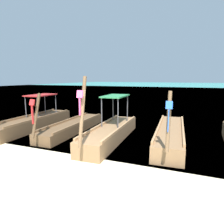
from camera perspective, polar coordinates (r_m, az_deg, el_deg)
ground at (r=6.67m, az=-10.55°, el=-16.17°), size 120.00×120.00×0.00m
sea_water at (r=66.34m, az=19.12°, el=6.72°), size 120.00×120.00×0.00m
longtail_boat_green_ribbon at (r=12.32m, az=-21.26°, el=-2.71°), size 1.37×6.06×2.59m
longtail_boat_red_ribbon at (r=11.11m, az=-11.10°, el=-4.12°), size 1.22×5.83×2.28m
longtail_boat_pink_ribbon at (r=9.37m, az=-0.38°, el=-5.80°), size 1.32×5.67×2.95m
longtail_boat_blue_ribbon at (r=9.62m, az=16.26°, el=-6.14°), size 1.49×6.06×2.49m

